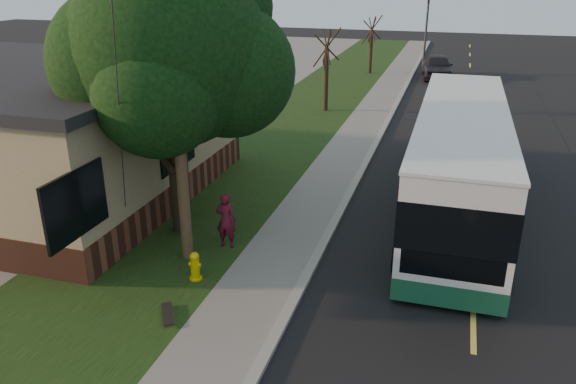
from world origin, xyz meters
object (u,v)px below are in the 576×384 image
object	(u,v)px
bare_tree_far	(371,46)
transit_bus	(459,159)
skateboarder	(226,220)
distant_car	(437,66)
utility_pole	(175,86)
bare_tree_near	(326,71)
skateboard_main	(168,314)
traffic_signal	(427,25)
dumpster	(141,138)
fire_hydrant	(195,266)
leafy_tree	(173,52)

from	to	relation	value
bare_tree_far	transit_bus	bearing A→B (deg)	-74.84
skateboarder	distant_car	xyz separation A→B (m)	(4.24, 27.85, -0.04)
utility_pole	bare_tree_near	bearing A→B (deg)	90.66
skateboard_main	distant_car	size ratio (longest dim) A/B	0.18
traffic_signal	distant_car	world-z (taller)	traffic_signal
dumpster	distant_car	distance (m)	23.56
distant_car	transit_bus	bearing A→B (deg)	-92.28
utility_pole	transit_bus	distance (m)	9.05
utility_pole	distant_car	world-z (taller)	utility_pole
fire_hydrant	bare_tree_near	xyz separation A→B (m)	(-0.90, 18.00, 1.72)
traffic_signal	skateboarder	size ratio (longest dim) A/B	3.49
bare_tree_near	distant_car	world-z (taller)	bare_tree_near
traffic_signal	bare_tree_near	bearing A→B (deg)	-104.04
bare_tree_far	traffic_signal	bearing A→B (deg)	48.81
bare_tree_far	distant_car	world-z (taller)	bare_tree_far
fire_hydrant	traffic_signal	xyz separation A→B (m)	(3.10, 34.00, 2.73)
utility_pole	skateboard_main	xyz separation A→B (m)	(0.81, -2.64, -4.50)
bare_tree_far	distant_car	size ratio (longest dim) A/B	0.84
utility_pole	skateboarder	size ratio (longest dim) A/B	5.76
utility_pole	fire_hydrant	bearing A→B (deg)	-54.62
skateboard_main	dumpster	world-z (taller)	dumpster
skateboarder	skateboard_main	size ratio (longest dim) A/B	1.79
utility_pole	bare_tree_far	distance (m)	29.13
traffic_signal	transit_bus	world-z (taller)	traffic_signal
transit_bus	distant_car	size ratio (longest dim) A/B	2.54
dumpster	bare_tree_far	bearing A→B (deg)	73.54
fire_hydrant	transit_bus	bearing A→B (deg)	46.45
transit_bus	skateboard_main	xyz separation A→B (m)	(-5.91, -7.97, -1.62)
transit_bus	skateboarder	distance (m)	7.49
transit_bus	skateboard_main	bearing A→B (deg)	-126.56
bare_tree_far	skateboard_main	distance (m)	31.71
bare_tree_near	dumpster	bearing A→B (deg)	-122.13
fire_hydrant	distant_car	distance (m)	30.01
bare_tree_far	distant_car	bearing A→B (deg)	-3.71
bare_tree_near	traffic_signal	xyz separation A→B (m)	(4.00, 16.00, 1.01)
utility_pole	leafy_tree	world-z (taller)	utility_pole
fire_hydrant	dumpster	bearing A→B (deg)	126.94
leafy_tree	distant_car	xyz separation A→B (m)	(5.89, 27.05, -4.35)
fire_hydrant	distant_car	size ratio (longest dim) A/B	0.15
skateboarder	transit_bus	bearing A→B (deg)	-145.58
transit_bus	dumpster	size ratio (longest dim) A/B	8.84
leafy_tree	skateboard_main	size ratio (longest dim) A/B	8.87
bare_tree_far	dumpster	bearing A→B (deg)	-106.46
utility_pole	skateboard_main	world-z (taller)	utility_pole
skateboarder	skateboard_main	distance (m)	3.57
transit_bus	skateboard_main	world-z (taller)	transit_bus
transit_bus	bare_tree_near	bearing A→B (deg)	120.63
transit_bus	leafy_tree	bearing A→B (deg)	-154.14
fire_hydrant	dumpster	world-z (taller)	dumpster
transit_bus	bare_tree_far	bearing A→B (deg)	105.16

